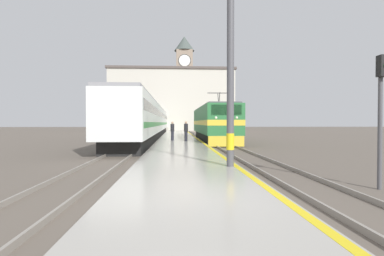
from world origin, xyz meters
TOP-DOWN VIEW (x-y plane):
  - ground_plane at (0.00, 30.00)m, footprint 200.00×200.00m
  - platform at (0.00, 25.00)m, footprint 3.96×140.00m
  - rail_track_near at (3.51, 25.00)m, footprint 2.84×140.00m
  - rail_track_far at (-3.54, 25.00)m, footprint 2.83×140.00m
  - locomotive_train at (3.51, 23.83)m, footprint 2.92×15.93m
  - passenger_train at (-3.54, 36.34)m, footprint 2.92×54.28m
  - catenary_mast at (1.67, 4.21)m, footprint 2.21×0.28m
  - person_on_platform at (-0.62, 20.19)m, footprint 0.34×0.34m
  - second_waiting_passenger at (0.55, 19.08)m, footprint 0.34×0.34m
  - clock_tower at (2.12, 71.78)m, footprint 5.22×5.22m
  - station_building at (-1.03, 63.40)m, footprint 28.49×10.14m
  - signal_post at (5.43, 1.59)m, footprint 0.30×0.39m

SIDE VIEW (x-z plane):
  - ground_plane at x=0.00m, z-range 0.00..0.00m
  - rail_track_near at x=3.51m, z-range -0.05..0.11m
  - rail_track_far at x=-3.54m, z-range -0.05..0.11m
  - platform at x=0.00m, z-range 0.00..0.33m
  - person_on_platform at x=-0.62m, z-range 0.37..2.06m
  - second_waiting_passenger at x=0.55m, z-range 0.37..2.08m
  - locomotive_train at x=3.51m, z-range -0.44..4.14m
  - passenger_train at x=-3.54m, z-range 0.15..4.17m
  - signal_post at x=5.43m, z-range 0.66..4.46m
  - catenary_mast at x=1.67m, z-range 0.28..7.78m
  - station_building at x=-1.03m, z-range 0.02..14.19m
  - clock_tower at x=2.12m, z-range 0.84..25.23m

